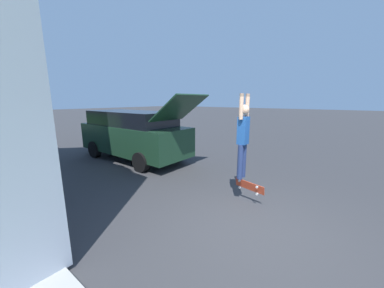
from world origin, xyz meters
The scene contains 4 objects.
ground_plane centered at (0.00, 0.00, 0.00)m, with size 120.00×120.00×0.00m, color #333335.
suv_parked centered at (1.70, 5.87, 1.08)m, with size 2.02×5.64×2.61m.
skateboarder centered at (0.91, 0.69, 1.62)m, with size 0.41×0.23×1.98m.
skateboard centered at (0.95, 0.49, 0.41)m, with size 0.22×0.76×0.25m.
Camera 1 is at (-3.66, -1.38, 2.43)m, focal length 20.00 mm.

